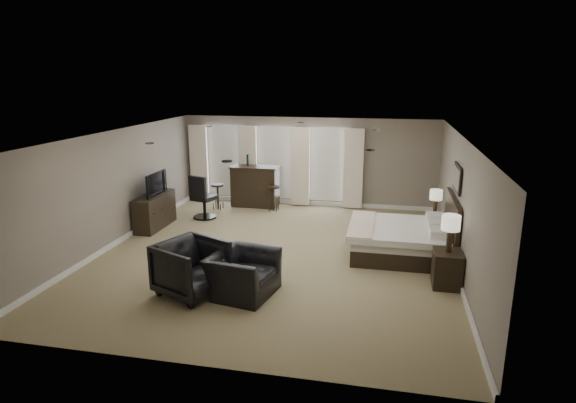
% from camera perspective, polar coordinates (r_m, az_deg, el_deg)
% --- Properties ---
extents(room, '(7.60, 8.60, 2.64)m').
position_cam_1_polar(room, '(10.17, -1.57, 0.58)').
color(room, '#857955').
rests_on(room, ground).
extents(window_bay, '(5.25, 0.20, 2.30)m').
position_cam_1_polar(window_bay, '(14.32, -1.66, 4.38)').
color(window_bay, silver).
rests_on(window_bay, room).
extents(bed, '(2.10, 2.00, 1.34)m').
position_cam_1_polar(bed, '(10.60, 12.86, -2.76)').
color(bed, silver).
rests_on(bed, ground).
extents(nightstand_near, '(0.50, 0.61, 0.67)m').
position_cam_1_polar(nightstand_near, '(9.41, 18.30, -7.58)').
color(nightstand_near, black).
rests_on(nightstand_near, ground).
extents(nightstand_far, '(0.41, 0.50, 0.54)m').
position_cam_1_polar(nightstand_far, '(12.16, 16.88, -2.71)').
color(nightstand_far, black).
rests_on(nightstand_far, ground).
extents(lamp_near, '(0.34, 0.34, 0.69)m').
position_cam_1_polar(lamp_near, '(9.18, 18.65, -3.65)').
color(lamp_near, beige).
rests_on(lamp_near, nightstand_near).
extents(lamp_far, '(0.30, 0.30, 0.61)m').
position_cam_1_polar(lamp_far, '(12.00, 17.08, -0.09)').
color(lamp_far, beige).
rests_on(lamp_far, nightstand_far).
extents(wall_art, '(0.04, 0.96, 0.56)m').
position_cam_1_polar(wall_art, '(10.42, 19.37, 2.63)').
color(wall_art, slate).
rests_on(wall_art, room).
extents(dresser, '(0.48, 1.48, 0.86)m').
position_cam_1_polar(dresser, '(12.72, -15.51, -1.10)').
color(dresser, black).
rests_on(dresser, ground).
extents(tv, '(0.58, 1.01, 0.13)m').
position_cam_1_polar(tv, '(12.59, -15.66, 1.07)').
color(tv, black).
rests_on(tv, dresser).
extents(armchair_near, '(0.97, 1.30, 1.03)m').
position_cam_1_polar(armchair_near, '(8.61, -5.38, -7.71)').
color(armchair_near, black).
rests_on(armchair_near, ground).
extents(armchair_far, '(1.31, 1.35, 1.07)m').
position_cam_1_polar(armchair_far, '(8.73, -11.38, -7.47)').
color(armchair_far, black).
rests_on(armchair_far, ground).
extents(bar_counter, '(1.39, 0.72, 1.21)m').
position_cam_1_polar(bar_counter, '(14.28, -3.89, 1.88)').
color(bar_counter, black).
rests_on(bar_counter, ground).
extents(bar_stool_left, '(0.47, 0.47, 0.74)m').
position_cam_1_polar(bar_stool_left, '(14.08, -8.32, 0.58)').
color(bar_stool_left, black).
rests_on(bar_stool_left, ground).
extents(bar_stool_right, '(0.35, 0.35, 0.72)m').
position_cam_1_polar(bar_stool_right, '(13.79, -1.71, 0.38)').
color(bar_stool_right, black).
rests_on(bar_stool_right, ground).
extents(desk_chair, '(0.77, 0.77, 1.21)m').
position_cam_1_polar(desk_chair, '(13.19, -9.92, 0.59)').
color(desk_chair, black).
rests_on(desk_chair, ground).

